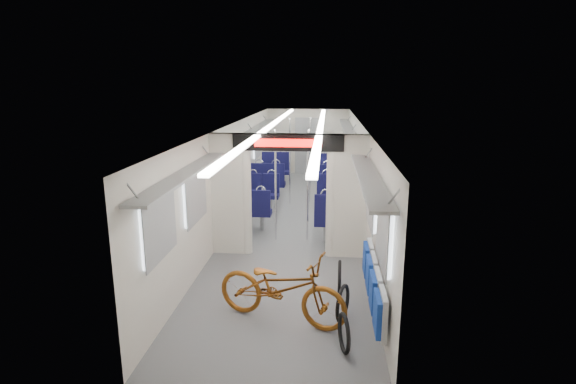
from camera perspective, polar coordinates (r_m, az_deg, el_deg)
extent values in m
plane|color=#515456|center=(10.58, 1.00, -3.87)|extent=(12.00, 12.00, 0.00)
cube|color=beige|center=(10.49, -6.91, 2.37)|extent=(0.02, 12.00, 2.30)
cube|color=beige|center=(10.30, 9.10, 2.08)|extent=(0.02, 12.00, 2.30)
cube|color=beige|center=(16.21, 2.51, 6.44)|extent=(2.90, 0.02, 2.30)
cube|color=beige|center=(4.60, -4.34, -12.67)|extent=(2.90, 0.02, 2.30)
cube|color=silver|center=(10.13, 1.05, 8.64)|extent=(2.90, 12.00, 0.02)
cube|color=white|center=(10.18, -2.07, 8.49)|extent=(0.12, 11.40, 0.04)
cube|color=white|center=(10.11, 4.19, 8.42)|extent=(0.12, 11.40, 0.04)
cube|color=beige|center=(8.55, -7.47, -1.27)|extent=(0.65, 0.18, 2.00)
cube|color=beige|center=(8.37, 7.76, -1.62)|extent=(0.65, 0.18, 2.00)
cube|color=beige|center=(8.16, 0.06, 6.36)|extent=(2.90, 0.18, 0.30)
cylinder|color=beige|center=(8.49, -5.33, -1.33)|extent=(0.20, 0.20, 2.00)
cylinder|color=beige|center=(8.36, 5.54, -1.57)|extent=(0.20, 0.20, 2.00)
cube|color=black|center=(8.05, 0.00, 6.26)|extent=(2.00, 0.03, 0.30)
cube|color=#FF0C07|center=(8.03, -0.02, 6.24)|extent=(1.20, 0.02, 0.14)
cube|color=silver|center=(5.95, -16.14, -4.38)|extent=(0.04, 1.00, 0.75)
cube|color=silver|center=(5.61, 12.19, -5.25)|extent=(0.04, 1.00, 0.75)
cube|color=silver|center=(7.40, -11.77, -0.60)|extent=(0.04, 1.00, 0.75)
cube|color=silver|center=(7.13, 10.66, -1.09)|extent=(0.04, 1.00, 0.75)
cube|color=silver|center=(9.96, -7.37, 3.21)|extent=(0.04, 1.00, 0.75)
cube|color=silver|center=(9.76, 9.18, 2.94)|extent=(0.04, 1.00, 0.75)
cube|color=silver|center=(11.80, -5.42, 4.89)|extent=(0.04, 1.00, 0.75)
cube|color=silver|center=(11.63, 8.54, 4.67)|extent=(0.04, 1.00, 0.75)
cube|color=silver|center=(13.65, -3.99, 6.11)|extent=(0.04, 1.00, 0.75)
cube|color=silver|center=(13.50, 8.07, 5.93)|extent=(0.04, 1.00, 0.75)
cube|color=silver|center=(15.42, -2.95, 6.99)|extent=(0.04, 1.00, 0.75)
cube|color=silver|center=(15.29, 7.73, 6.83)|extent=(0.04, 1.00, 0.75)
cube|color=gray|center=(6.50, -12.73, 2.34)|extent=(0.30, 3.60, 0.04)
cube|color=gray|center=(6.22, 10.20, 1.96)|extent=(0.30, 3.60, 0.04)
cube|color=gray|center=(12.29, -4.28, 7.85)|extent=(0.30, 7.60, 0.04)
cube|color=gray|center=(12.14, 7.75, 7.70)|extent=(0.30, 7.60, 0.04)
cube|color=gray|center=(16.17, 2.50, 5.88)|extent=(0.90, 0.05, 2.00)
imported|color=brown|center=(6.22, -0.86, -12.04)|extent=(1.98, 1.21, 0.98)
cube|color=gray|center=(5.51, 11.91, -14.89)|extent=(0.06, 0.47, 0.53)
cube|color=navy|center=(5.51, 11.27, -14.90)|extent=(0.06, 0.43, 0.45)
cube|color=gray|center=(6.00, 11.30, -12.39)|extent=(0.06, 0.47, 0.53)
cube|color=navy|center=(5.99, 10.71, -12.39)|extent=(0.06, 0.43, 0.45)
cube|color=gray|center=(6.49, 10.78, -10.27)|extent=(0.06, 0.47, 0.53)
cube|color=navy|center=(6.49, 10.25, -10.27)|extent=(0.06, 0.43, 0.45)
cube|color=gray|center=(7.00, 10.35, -8.45)|extent=(0.06, 0.47, 0.53)
cube|color=navy|center=(6.99, 9.86, -8.44)|extent=(0.06, 0.43, 0.45)
torus|color=black|center=(5.73, 7.11, -17.56)|extent=(0.15, 0.50, 0.51)
torus|color=black|center=(6.36, 6.95, -14.06)|extent=(0.22, 0.52, 0.53)
torus|color=black|center=(7.14, 6.55, -10.82)|extent=(0.06, 0.53, 0.52)
cube|color=black|center=(9.93, -3.29, -2.66)|extent=(0.41, 0.38, 0.10)
cylinder|color=gray|center=(10.00, -3.27, -3.89)|extent=(0.10, 0.10, 0.35)
cube|color=black|center=(9.71, -3.44, -1.22)|extent=(0.41, 0.07, 0.50)
torus|color=silver|center=(9.64, -3.46, 0.21)|extent=(0.21, 0.03, 0.21)
cube|color=black|center=(11.40, -2.19, -0.49)|extent=(0.41, 0.38, 0.10)
cylinder|color=gray|center=(11.46, -2.18, -1.58)|extent=(0.10, 0.10, 0.35)
cube|color=black|center=(11.48, -2.11, 1.14)|extent=(0.41, 0.07, 0.50)
torus|color=silver|center=(11.43, -2.12, 2.36)|extent=(0.21, 0.03, 0.21)
cube|color=black|center=(10.01, -5.96, -2.58)|extent=(0.41, 0.38, 0.10)
cylinder|color=gray|center=(10.07, -5.93, -3.81)|extent=(0.10, 0.10, 0.35)
cube|color=black|center=(9.78, -6.17, -1.15)|extent=(0.41, 0.07, 0.50)
torus|color=silver|center=(9.72, -6.21, 0.27)|extent=(0.21, 0.03, 0.21)
cube|color=black|center=(11.47, -4.52, -0.44)|extent=(0.41, 0.38, 0.10)
cylinder|color=gray|center=(11.53, -4.50, -1.53)|extent=(0.10, 0.10, 0.35)
cube|color=black|center=(11.55, -4.42, 1.18)|extent=(0.41, 0.07, 0.50)
torus|color=silver|center=(11.50, -4.44, 2.39)|extent=(0.21, 0.03, 0.21)
cube|color=black|center=(9.31, 4.80, -3.80)|extent=(0.47, 0.44, 0.10)
cylinder|color=gray|center=(9.38, 4.77, -5.11)|extent=(0.10, 0.10, 0.35)
cube|color=black|center=(9.05, 4.84, -2.11)|extent=(0.47, 0.08, 0.57)
torus|color=silver|center=(8.97, 4.87, -0.35)|extent=(0.24, 0.03, 0.24)
cube|color=black|center=(11.01, 4.86, -1.05)|extent=(0.47, 0.44, 0.10)
cylinder|color=gray|center=(11.07, 4.83, -2.17)|extent=(0.10, 0.10, 0.35)
cube|color=black|center=(11.10, 4.89, 0.86)|extent=(0.47, 0.08, 0.57)
torus|color=silver|center=(11.04, 4.92, 2.30)|extent=(0.24, 0.03, 0.24)
cube|color=black|center=(9.32, 7.70, -3.86)|extent=(0.47, 0.44, 0.10)
cylinder|color=gray|center=(9.39, 7.65, -5.16)|extent=(0.10, 0.10, 0.35)
cube|color=black|center=(9.06, 7.81, -2.17)|extent=(0.47, 0.08, 0.57)
torus|color=silver|center=(8.99, 7.87, -0.41)|extent=(0.24, 0.03, 0.24)
cube|color=black|center=(11.02, 7.30, -1.10)|extent=(0.47, 0.44, 0.10)
cylinder|color=gray|center=(11.08, 7.26, -2.22)|extent=(0.10, 0.10, 0.35)
cube|color=black|center=(11.11, 7.32, 0.81)|extent=(0.47, 0.08, 0.57)
torus|color=silver|center=(11.05, 7.36, 2.25)|extent=(0.24, 0.03, 0.24)
cube|color=black|center=(12.71, -1.43, 0.99)|extent=(0.47, 0.44, 0.10)
cylinder|color=gray|center=(12.76, -1.43, 0.01)|extent=(0.10, 0.10, 0.35)
cube|color=black|center=(12.46, -1.53, 2.33)|extent=(0.47, 0.08, 0.58)
torus|color=silver|center=(12.41, -1.54, 3.63)|extent=(0.24, 0.03, 0.24)
cube|color=black|center=(14.44, -0.65, 2.54)|extent=(0.47, 0.44, 0.10)
cylinder|color=gray|center=(14.49, -0.64, 1.67)|extent=(0.10, 0.10, 0.35)
cube|color=black|center=(14.55, -0.58, 3.98)|extent=(0.47, 0.08, 0.58)
torus|color=silver|center=(14.51, -0.58, 5.10)|extent=(0.24, 0.03, 0.24)
cube|color=black|center=(12.77, -3.53, 1.03)|extent=(0.47, 0.44, 0.10)
cylinder|color=gray|center=(12.82, -3.52, 0.05)|extent=(0.10, 0.10, 0.35)
cube|color=black|center=(12.52, -3.67, 2.36)|extent=(0.47, 0.08, 0.58)
torus|color=silver|center=(12.47, -3.69, 3.66)|extent=(0.24, 0.03, 0.24)
cube|color=black|center=(14.49, -2.50, 2.57)|extent=(0.47, 0.44, 0.10)
cylinder|color=gray|center=(14.54, -2.49, 1.70)|extent=(0.10, 0.10, 0.35)
cube|color=black|center=(14.61, -2.42, 4.00)|extent=(0.47, 0.08, 0.58)
torus|color=silver|center=(14.56, -2.43, 5.12)|extent=(0.24, 0.03, 0.24)
cube|color=black|center=(12.66, 4.89, 0.90)|extent=(0.46, 0.42, 0.10)
cylinder|color=gray|center=(12.71, 4.87, -0.09)|extent=(0.10, 0.10, 0.35)
cube|color=black|center=(12.43, 4.92, 2.20)|extent=(0.46, 0.08, 0.56)
torus|color=silver|center=(12.37, 4.95, 3.46)|extent=(0.23, 0.03, 0.23)
cube|color=black|center=(14.35, 4.92, 2.41)|extent=(0.46, 0.42, 0.10)
cylinder|color=gray|center=(14.39, 4.90, 1.54)|extent=(0.10, 0.10, 0.35)
cube|color=black|center=(14.45, 4.95, 3.82)|extent=(0.46, 0.08, 0.56)
torus|color=silver|center=(14.41, 4.97, 4.91)|extent=(0.23, 0.03, 0.23)
cube|color=black|center=(12.67, 7.02, 0.86)|extent=(0.46, 0.42, 0.10)
cylinder|color=gray|center=(12.72, 6.99, -0.13)|extent=(0.10, 0.10, 0.35)
cube|color=black|center=(12.44, 7.09, 2.16)|extent=(0.46, 0.08, 0.56)
torus|color=silver|center=(12.38, 7.12, 3.42)|extent=(0.23, 0.03, 0.23)
cube|color=black|center=(14.35, 6.80, 2.37)|extent=(0.46, 0.42, 0.10)
cylinder|color=gray|center=(14.40, 6.78, 1.50)|extent=(0.10, 0.10, 0.35)
cube|color=black|center=(14.46, 6.82, 3.78)|extent=(0.46, 0.08, 0.56)
torus|color=silver|center=(14.42, 6.85, 4.87)|extent=(0.23, 0.03, 0.23)
cylinder|color=silver|center=(9.14, -1.59, 0.78)|extent=(0.04, 0.04, 2.30)
cylinder|color=silver|center=(9.13, 2.51, 0.76)|extent=(0.04, 0.04, 2.30)
cylinder|color=silver|center=(11.98, 0.24, 3.88)|extent=(0.04, 0.04, 2.30)
cylinder|color=silver|center=(12.16, 2.78, 4.01)|extent=(0.04, 0.04, 2.30)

